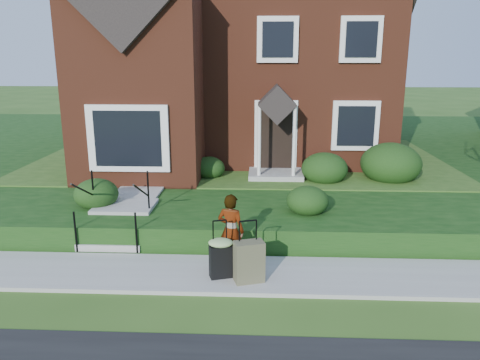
# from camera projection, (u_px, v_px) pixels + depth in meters

# --- Properties ---
(ground) EXTENTS (120.00, 120.00, 0.00)m
(ground) POSITION_uv_depth(u_px,v_px,m) (221.00, 276.00, 9.06)
(ground) COLOR #2D5119
(ground) RESTS_ON ground
(sidewalk) EXTENTS (60.00, 1.60, 0.08)m
(sidewalk) POSITION_uv_depth(u_px,v_px,m) (221.00, 274.00, 9.05)
(sidewalk) COLOR #9E9B93
(sidewalk) RESTS_ON ground
(terrace) EXTENTS (44.00, 20.00, 0.60)m
(terrace) POSITION_uv_depth(u_px,v_px,m) (339.00, 152.00, 19.33)
(terrace) COLOR #12370F
(terrace) RESTS_ON ground
(walkway) EXTENTS (1.20, 6.00, 0.06)m
(walkway) POSITION_uv_depth(u_px,v_px,m) (151.00, 178.00, 13.83)
(walkway) COLOR #9E9B93
(walkway) RESTS_ON terrace
(main_house) EXTENTS (10.40, 10.20, 9.40)m
(main_house) POSITION_uv_depth(u_px,v_px,m) (236.00, 24.00, 17.01)
(main_house) COLOR brown
(main_house) RESTS_ON terrace
(front_steps) EXTENTS (1.40, 2.02, 1.50)m
(front_steps) POSITION_uv_depth(u_px,v_px,m) (120.00, 219.00, 10.83)
(front_steps) COLOR #9E9B93
(front_steps) RESTS_ON ground
(foundation_shrubs) EXTENTS (10.28, 4.47, 1.23)m
(foundation_shrubs) POSITION_uv_depth(u_px,v_px,m) (274.00, 166.00, 13.35)
(foundation_shrubs) COLOR black
(foundation_shrubs) RESTS_ON terrace
(woman) EXTENTS (0.63, 0.52, 1.49)m
(woman) POSITION_uv_depth(u_px,v_px,m) (231.00, 231.00, 9.11)
(woman) COLOR #999999
(woman) RESTS_ON sidewalk
(suitcase_black) EXTENTS (0.56, 0.50, 1.12)m
(suitcase_black) POSITION_uv_depth(u_px,v_px,m) (221.00, 256.00, 8.74)
(suitcase_black) COLOR black
(suitcase_black) RESTS_ON sidewalk
(suitcase_olive) EXTENTS (0.60, 0.45, 1.17)m
(suitcase_olive) POSITION_uv_depth(u_px,v_px,m) (249.00, 262.00, 8.59)
(suitcase_olive) COLOR brown
(suitcase_olive) RESTS_ON sidewalk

